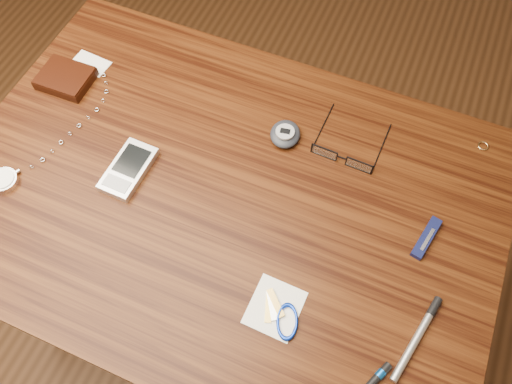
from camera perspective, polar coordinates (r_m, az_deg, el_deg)
ground at (r=1.61m, az=-2.21°, el=-12.91°), size 3.80×3.80×0.00m
desk at (r=1.00m, az=-3.48°, el=-2.86°), size 1.00×0.70×0.75m
wallet_and_card at (r=1.12m, az=-20.88°, el=12.10°), size 0.11×0.13×0.02m
eyeglasses at (r=0.95m, az=9.89°, el=4.06°), size 0.13×0.13×0.03m
gold_ring at (r=1.05m, az=24.52°, el=4.82°), size 0.03×0.03×0.00m
pocket_watch at (r=1.02m, az=-26.49°, el=1.56°), size 0.10×0.32×0.02m
pda_phone at (r=0.95m, az=-14.37°, el=2.55°), size 0.07×0.12×0.02m
pedometer at (r=0.96m, az=3.35°, el=6.65°), size 0.07×0.08×0.03m
notepad_keys at (r=0.82m, az=2.89°, el=-13.84°), size 0.10×0.09×0.01m
pocket_knife at (r=0.91m, az=18.88°, el=-4.98°), size 0.04×0.09×0.01m
silver_pen at (r=0.85m, az=18.27°, el=-14.92°), size 0.05×0.15×0.01m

